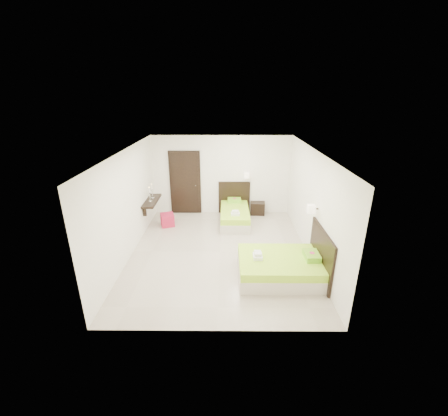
{
  "coord_description": "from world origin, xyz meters",
  "views": [
    {
      "loc": [
        0.15,
        -6.81,
        3.85
      ],
      "look_at": [
        0.1,
        0.3,
        1.1
      ],
      "focal_mm": 24.0,
      "sensor_mm": 36.0,
      "label": 1
    }
  ],
  "objects_px": {
    "ottoman": "(167,220)",
    "bed_double": "(283,266)",
    "nightstand": "(257,208)",
    "bed_single": "(235,214)"
  },
  "relations": [
    {
      "from": "bed_single",
      "to": "ottoman",
      "type": "relative_size",
      "value": 4.56
    },
    {
      "from": "bed_double",
      "to": "nightstand",
      "type": "xyz_separation_m",
      "value": [
        -0.2,
        3.71,
        -0.06
      ]
    },
    {
      "from": "bed_double",
      "to": "ottoman",
      "type": "xyz_separation_m",
      "value": [
        -3.07,
        2.72,
        -0.08
      ]
    },
    {
      "from": "bed_double",
      "to": "nightstand",
      "type": "bearing_deg",
      "value": 93.08
    },
    {
      "from": "bed_single",
      "to": "bed_double",
      "type": "distance_m",
      "value": 3.2
    },
    {
      "from": "bed_double",
      "to": "nightstand",
      "type": "relative_size",
      "value": 3.83
    },
    {
      "from": "bed_double",
      "to": "ottoman",
      "type": "distance_m",
      "value": 4.1
    },
    {
      "from": "bed_double",
      "to": "nightstand",
      "type": "distance_m",
      "value": 3.72
    },
    {
      "from": "ottoman",
      "to": "bed_double",
      "type": "bearing_deg",
      "value": -41.55
    },
    {
      "from": "nightstand",
      "to": "ottoman",
      "type": "height_order",
      "value": "nightstand"
    }
  ]
}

